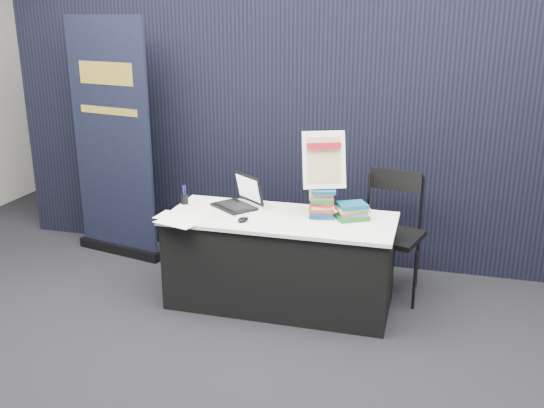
% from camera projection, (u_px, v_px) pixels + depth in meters
% --- Properties ---
extents(floor, '(8.00, 8.00, 0.00)m').
position_uv_depth(floor, '(261.00, 336.00, 4.48)').
color(floor, black).
rests_on(floor, ground).
extents(wall_back, '(8.00, 0.02, 3.50)m').
position_uv_depth(wall_back, '(350.00, 57.00, 7.62)').
color(wall_back, '#B0ADA6').
rests_on(wall_back, floor).
extents(drape_partition, '(6.00, 0.08, 2.40)m').
position_uv_depth(drape_partition, '(309.00, 135.00, 5.59)').
color(drape_partition, black).
rests_on(drape_partition, floor).
extents(display_table, '(1.80, 0.75, 0.75)m').
position_uv_depth(display_table, '(280.00, 261.00, 4.87)').
color(display_table, black).
rests_on(display_table, floor).
extents(laptop, '(0.43, 0.46, 0.26)m').
position_uv_depth(laptop, '(236.00, 199.00, 5.00)').
color(laptop, black).
rests_on(laptop, display_table).
extents(mouse, '(0.10, 0.12, 0.03)m').
position_uv_depth(mouse, '(243.00, 219.00, 4.65)').
color(mouse, black).
rests_on(mouse, display_table).
extents(brochure_left, '(0.31, 0.23, 0.00)m').
position_uv_depth(brochure_left, '(176.00, 216.00, 4.77)').
color(brochure_left, white).
rests_on(brochure_left, display_table).
extents(brochure_mid, '(0.38, 0.32, 0.00)m').
position_uv_depth(brochure_mid, '(179.00, 222.00, 4.65)').
color(brochure_mid, white).
rests_on(brochure_mid, display_table).
extents(brochure_right, '(0.37, 0.31, 0.00)m').
position_uv_depth(brochure_right, '(232.00, 213.00, 4.86)').
color(brochure_right, silver).
rests_on(brochure_right, display_table).
extents(pen_cup, '(0.07, 0.07, 0.08)m').
position_uv_depth(pen_cup, '(184.00, 199.00, 5.07)').
color(pen_cup, black).
rests_on(pen_cup, display_table).
extents(book_stack_tall, '(0.21, 0.18, 0.23)m').
position_uv_depth(book_stack_tall, '(322.00, 203.00, 4.72)').
color(book_stack_tall, '#164D55').
rests_on(book_stack_tall, display_table).
extents(book_stack_short, '(0.28, 0.25, 0.13)m').
position_uv_depth(book_stack_short, '(354.00, 211.00, 4.69)').
color(book_stack_short, '#1A631B').
rests_on(book_stack_short, display_table).
extents(info_sign, '(0.36, 0.24, 0.45)m').
position_uv_depth(info_sign, '(324.00, 161.00, 4.64)').
color(info_sign, black).
rests_on(info_sign, book_stack_tall).
extents(pullup_banner, '(0.96, 0.31, 2.27)m').
position_uv_depth(pullup_banner, '(113.00, 154.00, 5.72)').
color(pullup_banner, black).
rests_on(pullup_banner, floor).
extents(stacking_chair, '(0.57, 0.58, 1.03)m').
position_uv_depth(stacking_chair, '(392.00, 229.00, 5.02)').
color(stacking_chair, black).
rests_on(stacking_chair, floor).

